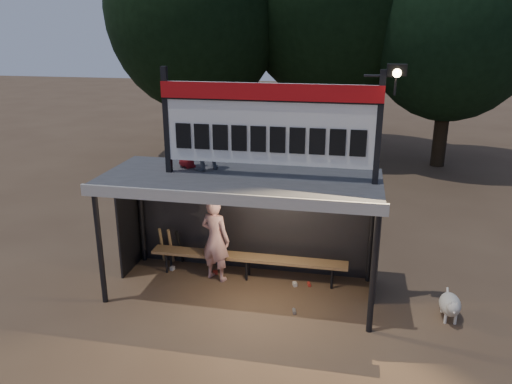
# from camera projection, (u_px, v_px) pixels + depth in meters

# --- Properties ---
(ground) EXTENTS (80.00, 80.00, 0.00)m
(ground) POSITION_uv_depth(u_px,v_px,m) (242.00, 291.00, 9.67)
(ground) COLOR #4E3927
(ground) RESTS_ON ground
(player) EXTENTS (0.74, 0.60, 1.74)m
(player) POSITION_uv_depth(u_px,v_px,m) (215.00, 239.00, 9.88)
(player) COLOR white
(player) RESTS_ON ground
(child_a) EXTENTS (0.73, 0.70, 1.19)m
(child_a) POSITION_uv_depth(u_px,v_px,m) (202.00, 138.00, 9.18)
(child_a) COLOR slate
(child_a) RESTS_ON dugout_shelter
(child_b) EXTENTS (0.54, 0.53, 0.94)m
(child_b) POSITION_uv_depth(u_px,v_px,m) (186.00, 143.00, 9.38)
(child_b) COLOR maroon
(child_b) RESTS_ON dugout_shelter
(dugout_shelter) EXTENTS (5.10, 2.08, 2.32)m
(dugout_shelter) POSITION_uv_depth(u_px,v_px,m) (244.00, 197.00, 9.32)
(dugout_shelter) COLOR #3B3B3D
(dugout_shelter) RESTS_ON ground
(scoreboard_assembly) EXTENTS (4.10, 0.27, 1.99)m
(scoreboard_assembly) POSITION_uv_depth(u_px,v_px,m) (272.00, 122.00, 8.52)
(scoreboard_assembly) COLOR black
(scoreboard_assembly) RESTS_ON dugout_shelter
(bench) EXTENTS (4.00, 0.35, 0.48)m
(bench) POSITION_uv_depth(u_px,v_px,m) (248.00, 258.00, 10.05)
(bench) COLOR #9A7348
(bench) RESTS_ON ground
(tree_left) EXTENTS (6.46, 6.46, 9.27)m
(tree_left) POSITION_uv_depth(u_px,v_px,m) (195.00, 9.00, 18.02)
(tree_left) COLOR black
(tree_left) RESTS_ON ground
(tree_right) EXTENTS (6.08, 6.08, 8.72)m
(tree_right) POSITION_uv_depth(u_px,v_px,m) (454.00, 18.00, 16.88)
(tree_right) COLOR black
(tree_right) RESTS_ON ground
(dog) EXTENTS (0.36, 0.81, 0.49)m
(dog) POSITION_uv_depth(u_px,v_px,m) (450.00, 305.00, 8.64)
(dog) COLOR beige
(dog) RESTS_ON ground
(bats) EXTENTS (0.48, 0.32, 0.84)m
(bats) POSITION_uv_depth(u_px,v_px,m) (171.00, 246.00, 10.63)
(bats) COLOR #9E7B4A
(bats) RESTS_ON ground
(litter) EXTENTS (2.98, 1.27, 0.08)m
(litter) POSITION_uv_depth(u_px,v_px,m) (254.00, 283.00, 9.89)
(litter) COLOR #B22C1E
(litter) RESTS_ON ground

